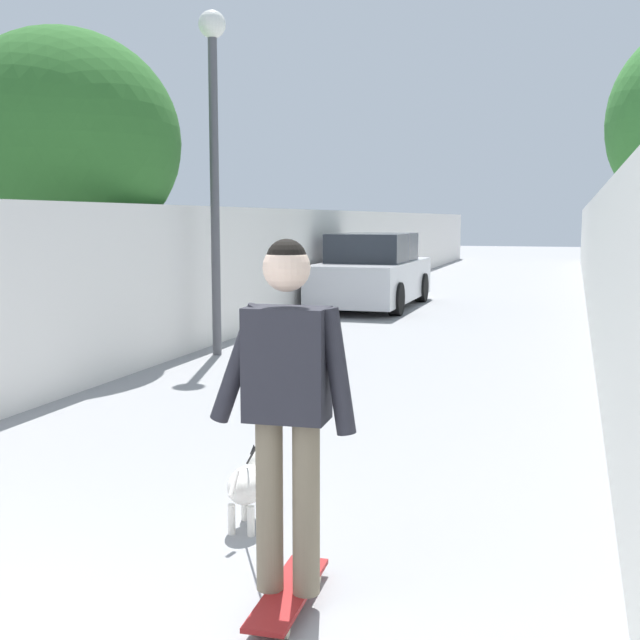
{
  "coord_description": "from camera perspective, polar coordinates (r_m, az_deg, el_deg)",
  "views": [
    {
      "loc": [
        -1.87,
        -2.35,
        1.85
      ],
      "look_at": [
        4.62,
        -0.33,
        1.0
      ],
      "focal_mm": 45.71,
      "sensor_mm": 36.0,
      "label": 1
    }
  ],
  "objects": [
    {
      "name": "car_near",
      "position": [
        17.07,
        3.71,
        3.3
      ],
      "size": [
        4.34,
        1.8,
        1.54
      ],
      "color": "silver",
      "rests_on": "ground"
    },
    {
      "name": "lamp_post",
      "position": [
        11.12,
        -7.46,
        13.44
      ],
      "size": [
        0.36,
        0.36,
        4.53
      ],
      "color": "#4C4C51",
      "rests_on": "ground"
    },
    {
      "name": "wall_left",
      "position": [
        14.81,
        -3.09,
        3.88
      ],
      "size": [
        48.0,
        0.3,
        2.02
      ],
      "primitive_type": "cube",
      "color": "silver",
      "rests_on": "ground"
    },
    {
      "name": "dog",
      "position": [
        5.01,
        -4.95,
        -11.24
      ],
      "size": [
        1.2,
        0.69,
        1.06
      ],
      "color": "white",
      "rests_on": "ground"
    },
    {
      "name": "fence_right",
      "position": [
        13.89,
        19.16,
        3.68
      ],
      "size": [
        48.0,
        0.3,
        2.22
      ],
      "primitive_type": "cube",
      "color": "silver",
      "rests_on": "ground"
    },
    {
      "name": "person_skateboarder",
      "position": [
        3.78,
        -2.32,
        -4.83
      ],
      "size": [
        0.24,
        0.71,
        1.67
      ],
      "color": "#726651",
      "rests_on": "skateboard"
    },
    {
      "name": "skateboard",
      "position": [
        4.1,
        -2.24,
        -18.6
      ],
      "size": [
        0.81,
        0.24,
        0.08
      ],
      "color": "maroon",
      "rests_on": "ground"
    },
    {
      "name": "tree_left_mid",
      "position": [
        11.4,
        -17.46,
        11.77
      ],
      "size": [
        3.03,
        3.03,
        4.3
      ],
      "color": "#473523",
      "rests_on": "ground"
    },
    {
      "name": "ground_plane",
      "position": [
        16.15,
        8.81,
        0.47
      ],
      "size": [
        80.0,
        80.0,
        0.0
      ],
      "primitive_type": "plane",
      "color": "gray"
    }
  ]
}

